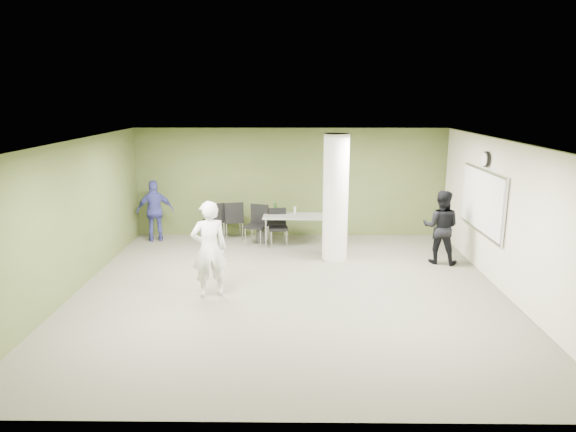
{
  "coord_description": "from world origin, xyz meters",
  "views": [
    {
      "loc": [
        0.08,
        -9.1,
        3.59
      ],
      "look_at": [
        -0.04,
        1.0,
        1.22
      ],
      "focal_mm": 32.0,
      "sensor_mm": 36.0,
      "label": 1
    }
  ],
  "objects_px": {
    "man_blue": "(155,211)",
    "woman_white": "(209,249)",
    "folding_table": "(295,217)",
    "chair_back_left": "(215,218)",
    "man_black": "(441,227)"
  },
  "relations": [
    {
      "from": "folding_table",
      "to": "man_blue",
      "type": "bearing_deg",
      "value": 176.96
    },
    {
      "from": "man_black",
      "to": "man_blue",
      "type": "bearing_deg",
      "value": 5.5
    },
    {
      "from": "woman_white",
      "to": "chair_back_left",
      "type": "bearing_deg",
      "value": -101.33
    },
    {
      "from": "folding_table",
      "to": "man_blue",
      "type": "height_order",
      "value": "man_blue"
    },
    {
      "from": "man_black",
      "to": "folding_table",
      "type": "bearing_deg",
      "value": -3.56
    },
    {
      "from": "chair_back_left",
      "to": "woman_white",
      "type": "height_order",
      "value": "woman_white"
    },
    {
      "from": "woman_white",
      "to": "man_black",
      "type": "relative_size",
      "value": 1.1
    },
    {
      "from": "man_blue",
      "to": "chair_back_left",
      "type": "bearing_deg",
      "value": 171.01
    },
    {
      "from": "man_black",
      "to": "man_blue",
      "type": "distance_m",
      "value": 6.88
    },
    {
      "from": "folding_table",
      "to": "woman_white",
      "type": "relative_size",
      "value": 0.9
    },
    {
      "from": "folding_table",
      "to": "woman_white",
      "type": "distance_m",
      "value": 3.68
    },
    {
      "from": "man_blue",
      "to": "woman_white",
      "type": "bearing_deg",
      "value": 102.62
    },
    {
      "from": "folding_table",
      "to": "chair_back_left",
      "type": "xyz_separation_m",
      "value": [
        -2.05,
        0.49,
        -0.14
      ]
    },
    {
      "from": "woman_white",
      "to": "folding_table",
      "type": "bearing_deg",
      "value": -133.74
    },
    {
      "from": "folding_table",
      "to": "chair_back_left",
      "type": "height_order",
      "value": "folding_table"
    }
  ]
}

